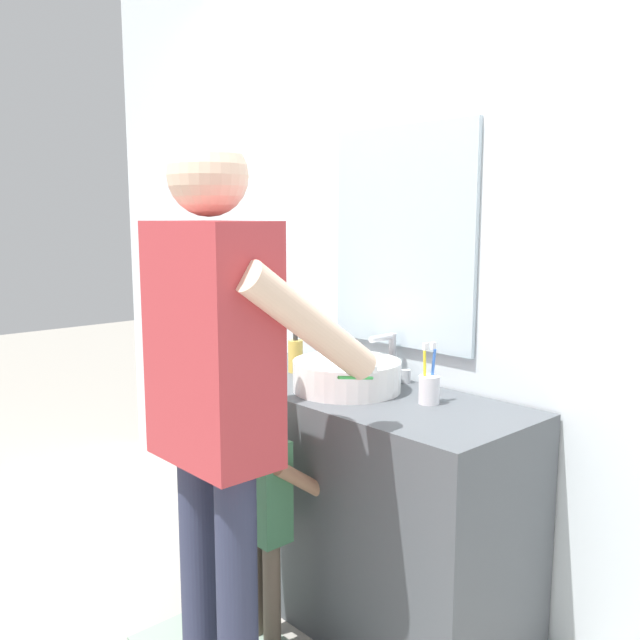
% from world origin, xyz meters
% --- Properties ---
extents(ground_plane, '(14.00, 14.00, 0.00)m').
position_xyz_m(ground_plane, '(0.00, 0.00, 0.00)').
color(ground_plane, '#9E998E').
extents(back_wall, '(4.40, 0.10, 2.70)m').
position_xyz_m(back_wall, '(0.00, 0.62, 1.35)').
color(back_wall, silver).
rests_on(back_wall, ground).
extents(vanity_cabinet, '(1.34, 0.54, 0.82)m').
position_xyz_m(vanity_cabinet, '(0.00, 0.30, 0.41)').
color(vanity_cabinet, '#4C5156').
rests_on(vanity_cabinet, ground).
extents(sink_basin, '(0.39, 0.39, 0.11)m').
position_xyz_m(sink_basin, '(0.00, 0.28, 0.88)').
color(sink_basin, white).
rests_on(sink_basin, vanity_cabinet).
extents(faucet, '(0.18, 0.14, 0.18)m').
position_xyz_m(faucet, '(0.00, 0.51, 0.90)').
color(faucet, '#B7BABF').
rests_on(faucet, vanity_cabinet).
extents(toothbrush_cup, '(0.07, 0.07, 0.21)m').
position_xyz_m(toothbrush_cup, '(0.31, 0.36, 0.87)').
color(toothbrush_cup, silver).
rests_on(toothbrush_cup, vanity_cabinet).
extents(soap_bottle, '(0.06, 0.06, 0.16)m').
position_xyz_m(soap_bottle, '(-0.35, 0.33, 0.89)').
color(soap_bottle, gold).
rests_on(soap_bottle, vanity_cabinet).
extents(child_toddler, '(0.26, 0.26, 0.85)m').
position_xyz_m(child_toddler, '(0.00, -0.10, 0.51)').
color(child_toddler, '#6B5B4C').
rests_on(child_toddler, ground).
extents(adult_parent, '(0.51, 0.54, 1.66)m').
position_xyz_m(adult_parent, '(0.14, -0.37, 0.99)').
color(adult_parent, '#2D334C').
rests_on(adult_parent, ground).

